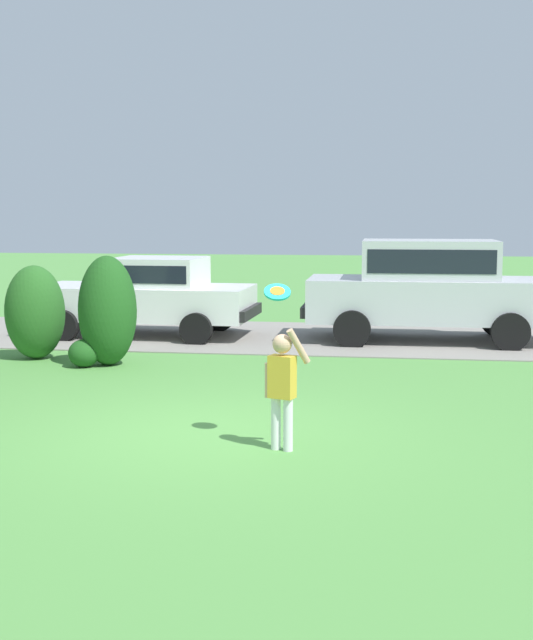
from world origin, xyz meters
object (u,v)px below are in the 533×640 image
(parked_sedan, at_px, (149,294))
(frisbee, at_px, (277,292))
(child_thrower, at_px, (282,382))
(parked_suv, at_px, (429,285))

(parked_sedan, distance_m, frisbee, 8.39)
(child_thrower, bearing_deg, parked_suv, 77.34)
(parked_suv, distance_m, child_thrower, 8.10)
(child_thrower, bearing_deg, frisbee, 108.46)
(parked_suv, bearing_deg, frisbee, -103.69)
(parked_suv, distance_m, frisbee, 7.87)
(parked_sedan, xyz_separation_m, parked_suv, (5.42, 0.08, 0.23))
(parked_sedan, bearing_deg, child_thrower, -64.96)
(parked_sedan, bearing_deg, frisbee, -64.74)
(child_thrower, relative_size, frisbee, 4.33)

